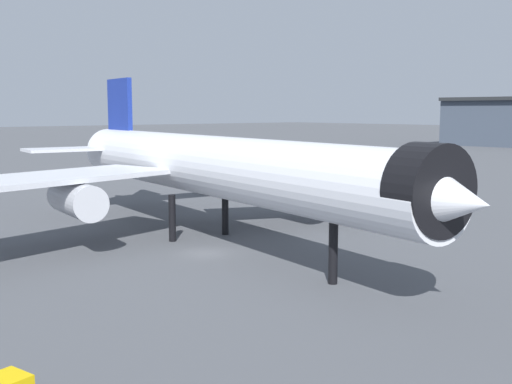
{
  "coord_description": "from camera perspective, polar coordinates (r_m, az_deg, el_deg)",
  "views": [
    {
      "loc": [
        42.61,
        -31.28,
        12.11
      ],
      "look_at": [
        3.85,
        2.23,
        5.49
      ],
      "focal_mm": 44.08,
      "sensor_mm": 36.0,
      "label": 1
    }
  ],
  "objects": [
    {
      "name": "ground",
      "position": [
        54.23,
        -4.47,
        -5.57
      ],
      "size": [
        900.0,
        900.0,
        0.0
      ],
      "primitive_type": "plane",
      "color": "#4C4F54"
    },
    {
      "name": "airliner_near_gate",
      "position": [
        57.86,
        -4.16,
        2.29
      ],
      "size": [
        59.4,
        53.88,
        15.93
      ],
      "rotation": [
        0.0,
        0.0,
        -0.12
      ],
      "color": "silver",
      "rests_on": "ground"
    },
    {
      "name": "service_truck_front",
      "position": [
        93.14,
        -3.41,
        0.86
      ],
      "size": [
        4.85,
        5.89,
        3.0
      ],
      "rotation": [
        0.0,
        0.0,
        2.13
      ],
      "color": "black",
      "rests_on": "ground"
    },
    {
      "name": "traffic_cone_near_nose",
      "position": [
        93.9,
        0.61,
        0.16
      ],
      "size": [
        0.56,
        0.56,
        0.7
      ],
      "primitive_type": "cone",
      "color": "#F2600C",
      "rests_on": "ground"
    }
  ]
}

